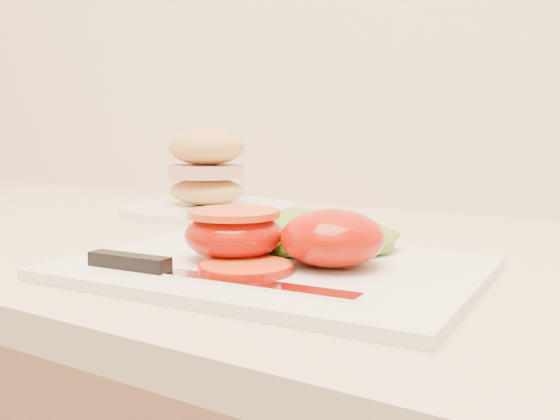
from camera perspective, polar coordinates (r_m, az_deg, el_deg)
The scene contains 8 objects.
cutting_board at distance 0.54m, azimuth -0.57°, elevation -5.34°, with size 0.35×0.25×0.01m, color silver.
tomato_half_dome at distance 0.53m, azimuth 4.82°, elevation -2.55°, with size 0.09×0.09×0.05m, color #B01C00.
tomato_half_cut at distance 0.55m, azimuth -4.21°, elevation -2.06°, with size 0.09×0.09×0.04m.
tomato_slice_0 at distance 0.51m, azimuth -3.14°, elevation -5.29°, with size 0.08×0.08×0.01m, color #DE4F1B.
lettuce_leaf_0 at distance 0.61m, azimuth 1.55°, elevation -2.03°, with size 0.16×0.11×0.03m, color #5C9427.
lettuce_leaf_1 at distance 0.60m, azimuth 5.47°, elevation -2.51°, with size 0.12×0.08×0.03m, color #5C9427.
knife at distance 0.50m, azimuth -9.49°, elevation -5.43°, with size 0.24×0.04×0.01m.
sandwich_plate at distance 0.93m, azimuth -6.73°, elevation 2.53°, with size 0.25×0.25×0.12m.
Camera 1 is at (-0.35, 1.09, 1.06)m, focal length 40.00 mm.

